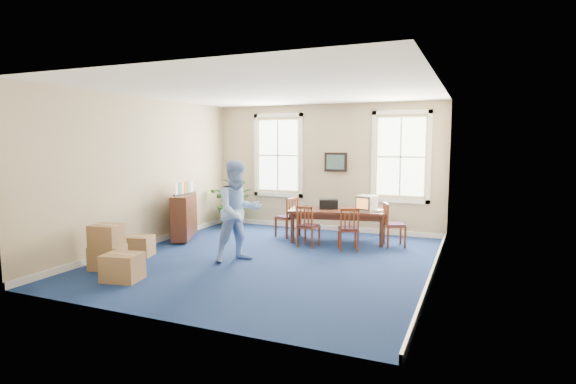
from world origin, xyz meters
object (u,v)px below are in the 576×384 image
at_px(conference_table, 338,225).
at_px(man, 238,211).
at_px(crt_tv, 366,203).
at_px(credenza, 184,218).
at_px(cardboard_boxes, 121,245).
at_px(potted_plant, 234,202).
at_px(chair_near_left, 309,226).

xyz_separation_m(conference_table, man, (-1.24, -2.37, 0.59)).
bearing_deg(man, crt_tv, -1.68).
xyz_separation_m(man, credenza, (-2.11, 1.19, -0.45)).
bearing_deg(conference_table, credenza, -171.20).
relative_size(crt_tv, cardboard_boxes, 0.28).
distance_m(man, credenza, 2.46).
bearing_deg(conference_table, potted_plant, 157.92).
xyz_separation_m(crt_tv, credenza, (-3.99, -1.23, -0.40)).
bearing_deg(chair_near_left, conference_table, -114.04).
bearing_deg(crt_tv, man, -111.93).
bearing_deg(man, cardboard_boxes, 163.82).
bearing_deg(conference_table, man, -128.30).
xyz_separation_m(man, potted_plant, (-1.81, 2.99, -0.30)).
height_order(man, cardboard_boxes, man).
distance_m(chair_near_left, cardboard_boxes, 3.84).
distance_m(conference_table, cardboard_boxes, 4.69).
bearing_deg(credenza, chair_near_left, -15.65).
bearing_deg(man, potted_plant, 67.32).
distance_m(conference_table, credenza, 3.56).
xyz_separation_m(conference_table, crt_tv, (0.64, 0.05, 0.54)).
bearing_deg(chair_near_left, potted_plant, -20.45).
bearing_deg(crt_tv, conference_table, -159.70).
bearing_deg(potted_plant, man, -58.83).
relative_size(conference_table, cardboard_boxes, 1.46).
bearing_deg(cardboard_boxes, credenza, 99.88).
xyz_separation_m(crt_tv, potted_plant, (-3.69, 0.57, -0.25)).
relative_size(crt_tv, credenza, 0.32).
bearing_deg(crt_tv, credenza, -146.95).
bearing_deg(cardboard_boxes, man, 37.67).
bearing_deg(credenza, potted_plant, 56.21).
relative_size(man, potted_plant, 1.46).
relative_size(credenza, cardboard_boxes, 0.87).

